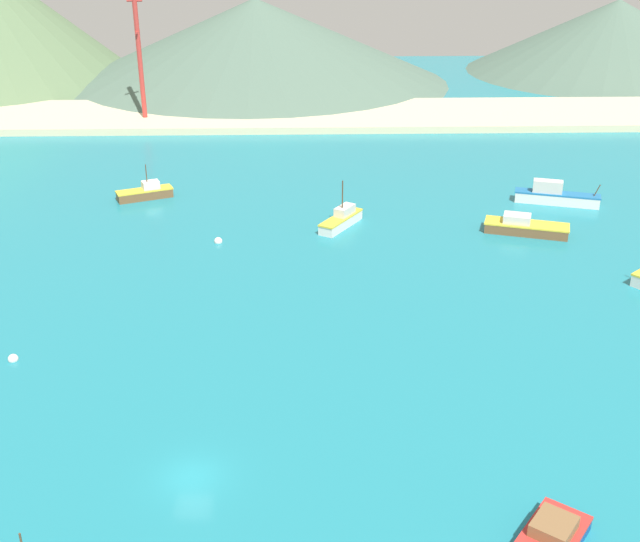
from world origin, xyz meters
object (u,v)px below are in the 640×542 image
at_px(fishing_boat_0, 555,196).
at_px(fishing_boat_5, 342,219).
at_px(fishing_boat_6, 525,227).
at_px(buoy_1, 218,241).
at_px(fishing_boat_1, 146,193).
at_px(buoy_0, 13,359).
at_px(radio_tower, 139,49).

xyz_separation_m(fishing_boat_0, fishing_boat_5, (-28.16, -7.47, -0.18)).
relative_size(fishing_boat_0, fishing_boat_6, 1.07).
relative_size(fishing_boat_6, buoy_1, 10.78).
distance_m(fishing_boat_1, buoy_0, 41.60).
height_order(fishing_boat_5, radio_tower, radio_tower).
bearing_deg(fishing_boat_0, fishing_boat_1, 176.36).
xyz_separation_m(buoy_1, radio_tower, (-18.17, 56.54, 12.95)).
height_order(fishing_boat_1, fishing_boat_6, fishing_boat_1).
height_order(fishing_boat_0, fishing_boat_1, fishing_boat_1).
bearing_deg(fishing_boat_0, fishing_boat_5, -165.15).
bearing_deg(fishing_boat_1, buoy_0, -95.48).
bearing_deg(buoy_0, fishing_boat_6, 28.59).
bearing_deg(fishing_boat_1, fishing_boat_6, -16.21).
height_order(fishing_boat_0, fishing_boat_6, fishing_boat_0).
height_order(fishing_boat_0, fishing_boat_5, fishing_boat_5).
relative_size(buoy_0, radio_tower, 0.03).
relative_size(fishing_boat_1, fishing_boat_5, 1.01).
distance_m(buoy_1, radio_tower, 60.79).
relative_size(buoy_1, radio_tower, 0.04).
bearing_deg(fishing_boat_5, buoy_0, -133.92).
xyz_separation_m(fishing_boat_1, buoy_1, (10.98, -15.65, -0.66)).
xyz_separation_m(fishing_boat_1, fishing_boat_6, (46.95, -13.65, -0.02)).
height_order(buoy_0, buoy_1, buoy_1).
bearing_deg(fishing_boat_5, fishing_boat_1, 156.82).
xyz_separation_m(buoy_0, radio_tower, (-3.21, 82.30, 12.96)).
bearing_deg(radio_tower, fishing_boat_1, -80.04).
relative_size(fishing_boat_5, buoy_0, 8.62).
xyz_separation_m(fishing_boat_0, fishing_boat_6, (-6.63, -10.24, -0.26)).
xyz_separation_m(fishing_boat_5, buoy_1, (-14.43, -4.77, -0.73)).
distance_m(buoy_0, radio_tower, 83.37).
bearing_deg(fishing_boat_5, buoy_1, -161.72).
distance_m(fishing_boat_0, fishing_boat_5, 29.14).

